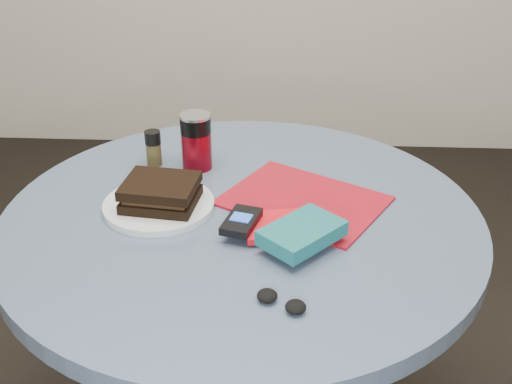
{
  "coord_description": "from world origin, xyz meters",
  "views": [
    {
      "loc": [
        0.09,
        -1.15,
        1.43
      ],
      "look_at": [
        0.03,
        0.0,
        0.8
      ],
      "focal_mm": 45.0,
      "sensor_mm": 36.0,
      "label": 1
    }
  ],
  "objects_px": {
    "mp3_player": "(241,221)",
    "sandwich": "(161,193)",
    "magazine": "(304,201)",
    "table": "(242,276)",
    "red_book": "(285,225)",
    "pepper_grinder": "(153,148)",
    "headphones": "(281,301)",
    "plate": "(159,205)",
    "soda_can": "(196,141)",
    "novel": "(302,233)"
  },
  "relations": [
    {
      "from": "mp3_player",
      "to": "sandwich",
      "type": "bearing_deg",
      "value": 154.53
    },
    {
      "from": "sandwich",
      "to": "magazine",
      "type": "height_order",
      "value": "sandwich"
    },
    {
      "from": "table",
      "to": "red_book",
      "type": "bearing_deg",
      "value": -36.11
    },
    {
      "from": "magazine",
      "to": "pepper_grinder",
      "type": "bearing_deg",
      "value": -174.34
    },
    {
      "from": "magazine",
      "to": "mp3_player",
      "type": "xyz_separation_m",
      "value": [
        -0.12,
        -0.13,
        0.02
      ]
    },
    {
      "from": "sandwich",
      "to": "headphones",
      "type": "bearing_deg",
      "value": -49.98
    },
    {
      "from": "plate",
      "to": "mp3_player",
      "type": "bearing_deg",
      "value": -25.97
    },
    {
      "from": "sandwich",
      "to": "mp3_player",
      "type": "bearing_deg",
      "value": -25.47
    },
    {
      "from": "table",
      "to": "headphones",
      "type": "relative_size",
      "value": 10.37
    },
    {
      "from": "table",
      "to": "pepper_grinder",
      "type": "height_order",
      "value": "pepper_grinder"
    },
    {
      "from": "soda_can",
      "to": "red_book",
      "type": "relative_size",
      "value": 0.83
    },
    {
      "from": "headphones",
      "to": "magazine",
      "type": "bearing_deg",
      "value": 83.26
    },
    {
      "from": "table",
      "to": "mp3_player",
      "type": "height_order",
      "value": "mp3_player"
    },
    {
      "from": "plate",
      "to": "magazine",
      "type": "bearing_deg",
      "value": 8.11
    },
    {
      "from": "plate",
      "to": "novel",
      "type": "bearing_deg",
      "value": -24.33
    },
    {
      "from": "magazine",
      "to": "headphones",
      "type": "distance_m",
      "value": 0.36
    },
    {
      "from": "novel",
      "to": "headphones",
      "type": "height_order",
      "value": "novel"
    },
    {
      "from": "sandwich",
      "to": "red_book",
      "type": "xyz_separation_m",
      "value": [
        0.26,
        -0.07,
        -0.03
      ]
    },
    {
      "from": "plate",
      "to": "headphones",
      "type": "height_order",
      "value": "headphones"
    },
    {
      "from": "sandwich",
      "to": "red_book",
      "type": "relative_size",
      "value": 1.01
    },
    {
      "from": "pepper_grinder",
      "to": "magazine",
      "type": "distance_m",
      "value": 0.39
    },
    {
      "from": "sandwich",
      "to": "magazine",
      "type": "distance_m",
      "value": 0.3
    },
    {
      "from": "plate",
      "to": "novel",
      "type": "relative_size",
      "value": 1.52
    },
    {
      "from": "table",
      "to": "mp3_player",
      "type": "xyz_separation_m",
      "value": [
        0.01,
        -0.08,
        0.19
      ]
    },
    {
      "from": "soda_can",
      "to": "red_book",
      "type": "xyz_separation_m",
      "value": [
        0.21,
        -0.27,
        -0.06
      ]
    },
    {
      "from": "table",
      "to": "headphones",
      "type": "bearing_deg",
      "value": -73.75
    },
    {
      "from": "pepper_grinder",
      "to": "red_book",
      "type": "relative_size",
      "value": 0.53
    },
    {
      "from": "novel",
      "to": "soda_can",
      "type": "bearing_deg",
      "value": 79.35
    },
    {
      "from": "novel",
      "to": "mp3_player",
      "type": "height_order",
      "value": "novel"
    },
    {
      "from": "sandwich",
      "to": "soda_can",
      "type": "bearing_deg",
      "value": 76.61
    },
    {
      "from": "plate",
      "to": "headphones",
      "type": "xyz_separation_m",
      "value": [
        0.26,
        -0.31,
        0.0
      ]
    },
    {
      "from": "mp3_player",
      "to": "headphones",
      "type": "height_order",
      "value": "mp3_player"
    },
    {
      "from": "table",
      "to": "red_book",
      "type": "distance_m",
      "value": 0.21
    },
    {
      "from": "sandwich",
      "to": "headphones",
      "type": "height_order",
      "value": "sandwich"
    },
    {
      "from": "table",
      "to": "magazine",
      "type": "xyz_separation_m",
      "value": [
        0.13,
        0.05,
        0.17
      ]
    },
    {
      "from": "sandwich",
      "to": "headphones",
      "type": "relative_size",
      "value": 1.69
    },
    {
      "from": "sandwich",
      "to": "magazine",
      "type": "xyz_separation_m",
      "value": [
        0.3,
        0.05,
        -0.04
      ]
    },
    {
      "from": "pepper_grinder",
      "to": "table",
      "type": "bearing_deg",
      "value": -43.74
    },
    {
      "from": "novel",
      "to": "mp3_player",
      "type": "distance_m",
      "value": 0.13
    },
    {
      "from": "table",
      "to": "soda_can",
      "type": "relative_size",
      "value": 7.45
    },
    {
      "from": "magazine",
      "to": "novel",
      "type": "xyz_separation_m",
      "value": [
        -0.01,
        -0.18,
        0.03
      ]
    },
    {
      "from": "red_book",
      "to": "mp3_player",
      "type": "distance_m",
      "value": 0.09
    },
    {
      "from": "plate",
      "to": "magazine",
      "type": "relative_size",
      "value": 0.73
    },
    {
      "from": "table",
      "to": "plate",
      "type": "distance_m",
      "value": 0.25
    },
    {
      "from": "magazine",
      "to": "red_book",
      "type": "xyz_separation_m",
      "value": [
        -0.04,
        -0.12,
        0.01
      ]
    },
    {
      "from": "red_book",
      "to": "magazine",
      "type": "bearing_deg",
      "value": 61.58
    },
    {
      "from": "pepper_grinder",
      "to": "mp3_player",
      "type": "relative_size",
      "value": 0.77
    },
    {
      "from": "red_book",
      "to": "headphones",
      "type": "distance_m",
      "value": 0.24
    },
    {
      "from": "table",
      "to": "soda_can",
      "type": "distance_m",
      "value": 0.33
    },
    {
      "from": "soda_can",
      "to": "pepper_grinder",
      "type": "xyz_separation_m",
      "value": [
        -0.1,
        0.01,
        -0.02
      ]
    }
  ]
}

